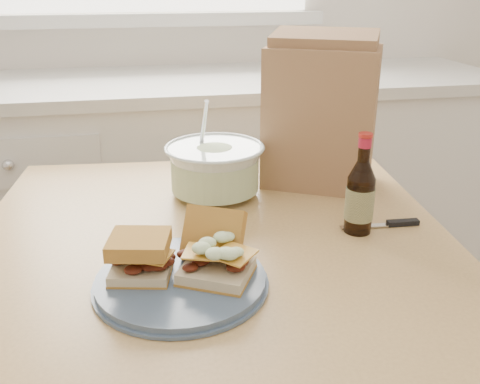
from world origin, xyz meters
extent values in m
cube|color=white|center=(0.00, 1.70, 0.45)|extent=(2.40, 0.60, 0.90)
cube|color=silver|center=(0.00, 1.70, 0.92)|extent=(2.50, 0.64, 0.04)
cube|color=tan|center=(0.03, 0.69, 0.78)|extent=(1.04, 1.04, 0.04)
cube|color=tan|center=(-0.36, 1.16, 0.38)|extent=(0.07, 0.07, 0.76)
cube|color=tan|center=(0.49, 1.08, 0.38)|extent=(0.07, 0.07, 0.76)
cylinder|color=#465871|center=(-0.05, 0.53, 0.81)|extent=(0.29, 0.29, 0.02)
cube|color=#CABB8E|center=(-0.11, 0.55, 0.83)|extent=(0.11, 0.11, 0.02)
cube|color=gold|center=(-0.11, 0.55, 0.86)|extent=(0.07, 0.07, 0.00)
cube|color=#BC7D31|center=(-0.11, 0.55, 0.88)|extent=(0.11, 0.11, 0.03)
cube|color=#CABB8E|center=(0.01, 0.52, 0.83)|extent=(0.15, 0.14, 0.02)
cube|color=gold|center=(0.01, 0.52, 0.87)|extent=(0.09, 0.09, 0.00)
cube|color=#BC7D31|center=(0.02, 0.58, 0.86)|extent=(0.13, 0.11, 0.10)
cone|color=white|center=(0.07, 0.92, 0.86)|extent=(0.22, 0.22, 0.12)
cylinder|color=silver|center=(0.07, 0.92, 0.85)|extent=(0.21, 0.21, 0.08)
torus|color=white|center=(0.07, 0.92, 0.92)|extent=(0.23, 0.23, 0.01)
cylinder|color=silver|center=(0.05, 0.95, 0.96)|extent=(0.02, 0.10, 0.15)
cylinder|color=black|center=(0.33, 0.67, 0.86)|extent=(0.06, 0.06, 0.12)
cone|color=black|center=(0.33, 0.67, 0.94)|extent=(0.06, 0.06, 0.04)
cylinder|color=black|center=(0.33, 0.67, 0.98)|extent=(0.02, 0.02, 0.05)
cylinder|color=#AB1630|center=(0.33, 0.67, 0.99)|extent=(0.03, 0.03, 0.02)
cylinder|color=#B02620|center=(0.33, 0.67, 1.01)|extent=(0.03, 0.03, 0.01)
cylinder|color=#32381C|center=(0.33, 0.67, 0.86)|extent=(0.06, 0.06, 0.07)
cube|color=silver|center=(0.35, 0.68, 0.80)|extent=(0.12, 0.02, 0.00)
cube|color=black|center=(0.43, 0.68, 0.81)|extent=(0.07, 0.02, 0.01)
cube|color=#A2744E|center=(0.33, 0.95, 0.97)|extent=(0.30, 0.27, 0.34)
camera|label=1|loc=(-0.09, -0.25, 1.29)|focal=40.00mm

